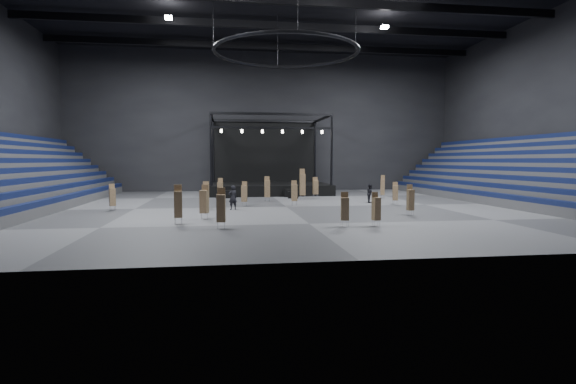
{
  "coord_description": "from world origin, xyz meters",
  "views": [
    {
      "loc": [
        -5.24,
        -37.87,
        3.93
      ],
      "look_at": [
        -0.13,
        -2.0,
        1.4
      ],
      "focal_mm": 28.0,
      "sensor_mm": 36.0,
      "label": 1
    }
  ],
  "objects": [
    {
      "name": "chair_stack_0",
      "position": [
        -5.62,
        4.38,
        1.22
      ],
      "size": [
        0.55,
        0.55,
        2.33
      ],
      "rotation": [
        0.0,
        0.0,
        -0.16
      ],
      "color": "silver",
      "rests_on": "floor"
    },
    {
      "name": "chair_stack_10",
      "position": [
        -6.58,
        -7.36,
        1.22
      ],
      "size": [
        0.63,
        0.63,
        2.32
      ],
      "rotation": [
        0.0,
        0.0,
        -0.34
      ],
      "color": "silver",
      "rests_on": "floor"
    },
    {
      "name": "chair_stack_9",
      "position": [
        -3.53,
        1.04,
        1.13
      ],
      "size": [
        0.56,
        0.56,
        2.14
      ],
      "rotation": [
        0.0,
        0.0,
        -0.23
      ],
      "color": "silver",
      "rests_on": "floor"
    },
    {
      "name": "crew_member",
      "position": [
        8.36,
        2.65,
        0.86
      ],
      "size": [
        0.78,
        0.94,
        1.73
      ],
      "primitive_type": "imported",
      "rotation": [
        0.0,
        0.0,
        1.4
      ],
      "color": "black",
      "rests_on": "floor"
    },
    {
      "name": "chair_stack_5",
      "position": [
        -5.44,
        -11.87,
        1.24
      ],
      "size": [
        0.53,
        0.53,
        2.38
      ],
      "rotation": [
        0.0,
        0.0,
        -0.09
      ],
      "color": "silver",
      "rests_on": "floor"
    },
    {
      "name": "flight_case_mid",
      "position": [
        1.9,
        8.38,
        0.36
      ],
      "size": [
        1.17,
        0.75,
        0.72
      ],
      "primitive_type": "cube",
      "rotation": [
        0.0,
        0.0,
        -0.2
      ],
      "color": "black",
      "rests_on": "floor"
    },
    {
      "name": "truss_ring",
      "position": [
        -0.0,
        0.0,
        13.0
      ],
      "size": [
        12.3,
        12.3,
        5.15
      ],
      "color": "black",
      "rests_on": "ceiling"
    },
    {
      "name": "chair_stack_11",
      "position": [
        9.94,
        0.45,
        1.08
      ],
      "size": [
        0.57,
        0.57,
        2.03
      ],
      "rotation": [
        0.0,
        0.0,
        -0.29
      ],
      "color": "silver",
      "rests_on": "floor"
    },
    {
      "name": "chair_stack_4",
      "position": [
        8.06,
        -7.2,
        1.15
      ],
      "size": [
        0.44,
        0.44,
        2.23
      ],
      "rotation": [
        0.0,
        0.0,
        0.02
      ],
      "color": "silver",
      "rests_on": "floor"
    },
    {
      "name": "wall_front",
      "position": [
        0.0,
        -21.0,
        9.0
      ],
      "size": [
        50.0,
        0.2,
        18.0
      ],
      "primitive_type": "cube",
      "color": "black",
      "rests_on": "ground"
    },
    {
      "name": "wall_right",
      "position": [
        25.0,
        0.0,
        9.0
      ],
      "size": [
        0.2,
        42.0,
        18.0
      ],
      "primitive_type": "cube",
      "color": "black",
      "rests_on": "ground"
    },
    {
      "name": "chair_stack_3",
      "position": [
        3.82,
        -11.99,
        1.07
      ],
      "size": [
        0.49,
        0.49,
        2.05
      ],
      "rotation": [
        0.0,
        0.0,
        0.21
      ],
      "color": "silver",
      "rests_on": "floor"
    },
    {
      "name": "wall_back",
      "position": [
        0.0,
        21.0,
        9.0
      ],
      "size": [
        50.0,
        0.2,
        18.0
      ],
      "primitive_type": "cube",
      "color": "black",
      "rests_on": "ground"
    },
    {
      "name": "chair_stack_12",
      "position": [
        4.2,
        8.01,
        1.2
      ],
      "size": [
        0.54,
        0.54,
        2.22
      ],
      "rotation": [
        0.0,
        0.0,
        -0.02
      ],
      "color": "silver",
      "rests_on": "floor"
    },
    {
      "name": "roof_girders",
      "position": [
        0.0,
        -0.0,
        17.2
      ],
      "size": [
        49.0,
        30.35,
        0.7
      ],
      "color": "black",
      "rests_on": "ceiling"
    },
    {
      "name": "bleachers_right",
      "position": [
        22.94,
        0.0,
        1.73
      ],
      "size": [
        7.2,
        40.0,
        6.4
      ],
      "color": "#474749",
      "rests_on": "floor"
    },
    {
      "name": "chair_stack_8",
      "position": [
        1.87,
        -11.99,
        1.1
      ],
      "size": [
        0.53,
        0.53,
        2.07
      ],
      "rotation": [
        0.0,
        0.0,
        -0.17
      ],
      "color": "silver",
      "rests_on": "floor"
    },
    {
      "name": "man_center",
      "position": [
        -4.57,
        -1.72,
        0.98
      ],
      "size": [
        0.83,
        0.7,
        1.95
      ],
      "primitive_type": "imported",
      "rotation": [
        0.0,
        0.0,
        3.52
      ],
      "color": "black",
      "rests_on": "floor"
    },
    {
      "name": "chair_stack_6",
      "position": [
        -1.14,
        5.1,
        1.27
      ],
      "size": [
        0.51,
        0.51,
        2.43
      ],
      "rotation": [
        0.0,
        0.0,
        0.0
      ],
      "color": "silver",
      "rests_on": "floor"
    },
    {
      "name": "floor",
      "position": [
        0.0,
        0.0,
        0.0
      ],
      "size": [
        50.0,
        50.0,
        0.0
      ],
      "primitive_type": "plane",
      "color": "#575759",
      "rests_on": "ground"
    },
    {
      "name": "chair_stack_15",
      "position": [
        -14.0,
        -0.96,
        1.11
      ],
      "size": [
        0.57,
        0.57,
        2.11
      ],
      "rotation": [
        0.0,
        0.0,
        0.38
      ],
      "color": "silver",
      "rests_on": "floor"
    },
    {
      "name": "flight_case_left",
      "position": [
        -4.73,
        9.59,
        0.41
      ],
      "size": [
        1.34,
        0.85,
        0.83
      ],
      "primitive_type": "cube",
      "rotation": [
        0.0,
        0.0,
        0.2
      ],
      "color": "black",
      "rests_on": "floor"
    },
    {
      "name": "chair_stack_1",
      "position": [
        -8.09,
        -9.5,
        1.27
      ],
      "size": [
        0.54,
        0.54,
        2.45
      ],
      "rotation": [
        0.0,
        0.0,
        0.1
      ],
      "color": "silver",
      "rests_on": "floor"
    },
    {
      "name": "stage",
      "position": [
        0.0,
        16.24,
        1.45
      ],
      "size": [
        14.0,
        10.0,
        9.2
      ],
      "color": "black",
      "rests_on": "floor"
    },
    {
      "name": "chair_stack_2",
      "position": [
        0.84,
        0.89,
        1.17
      ],
      "size": [
        0.51,
        0.51,
        2.21
      ],
      "rotation": [
        0.0,
        0.0,
        -0.03
      ],
      "color": "silver",
      "rests_on": "floor"
    },
    {
      "name": "chair_stack_13",
      "position": [
        -6.74,
        -0.66,
        1.19
      ],
      "size": [
        0.52,
        0.52,
        2.23
      ],
      "rotation": [
        0.0,
        0.0,
        -0.03
      ],
      "color": "silver",
      "rests_on": "floor"
    },
    {
      "name": "chair_stack_14",
      "position": [
        2.6,
        6.77,
        1.58
      ],
      "size": [
        0.56,
        0.56,
        3.12
      ],
      "rotation": [
        0.0,
        0.0,
        -0.03
      ],
      "color": "silver",
      "rests_on": "floor"
    },
    {
      "name": "flight_case_right",
      "position": [
        1.85,
        10.24,
        0.43
      ],
      "size": [
        1.38,
        0.85,
        0.86
      ],
      "primitive_type": "cube",
      "rotation": [
        0.0,
        0.0,
        0.17
      ],
      "color": "black",
      "rests_on": "floor"
    },
    {
      "name": "chair_stack_7",
      "position": [
        11.12,
        6.95,
        1.23
      ],
      "size": [
        0.56,
        0.56,
        2.43
      ],
      "rotation": [
        0.0,
        0.0,
        -0.39
      ],
      "color": "silver",
      "rests_on": "floor"
    }
  ]
}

